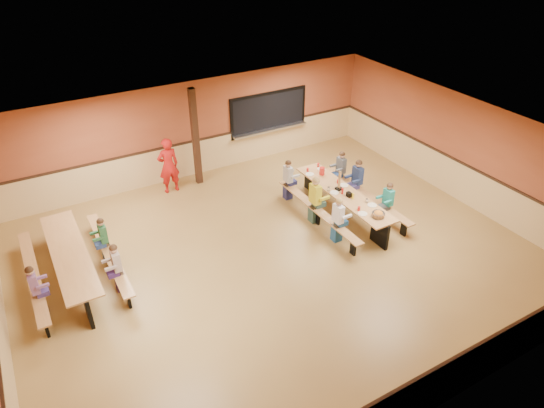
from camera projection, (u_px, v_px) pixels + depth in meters
ground at (276, 256)px, 11.90m from camera, size 12.00×12.00×0.00m
room_envelope at (276, 233)px, 11.54m from camera, size 12.04×10.04×3.02m
kitchen_pass_through at (269, 114)px, 15.86m from camera, size 2.78×0.28×1.38m
structural_post at (195, 138)px, 14.27m from camera, size 0.18×0.18×3.00m
cafeteria_table_main at (343, 199)px, 13.19m from camera, size 1.91×3.70×0.74m
cafeteria_table_second at (71, 260)px, 10.95m from camera, size 1.91×3.70×0.74m
seated_child_white_left at (338, 220)px, 12.15m from camera, size 0.38×0.31×1.24m
seated_adult_yellow at (315, 200)px, 12.88m from camera, size 0.43×0.35×1.33m
seated_child_grey_left at (288, 180)px, 13.93m from camera, size 0.37×0.30×1.21m
seated_child_teal_right at (387, 203)px, 12.87m from camera, size 0.36×0.29×1.19m
seated_child_navy_right at (357, 181)px, 13.81m from camera, size 0.40×0.33×1.28m
seated_child_char_right at (341, 171)px, 14.39m from camera, size 0.37×0.31×1.22m
seated_child_purple_sec at (36, 290)px, 9.99m from camera, size 0.36×0.29×1.19m
seated_child_green_sec at (104, 240)px, 11.48m from camera, size 0.35×0.29×1.18m
seated_child_tan_sec at (117, 268)px, 10.59m from camera, size 0.36×0.30×1.20m
standing_woman at (168, 166)px, 14.15m from camera, size 0.64×0.43×1.72m
punch_pitcher at (322, 171)px, 13.88m from camera, size 0.16×0.16×0.22m
chip_bowl at (378, 214)px, 12.01m from camera, size 0.32×0.32×0.15m
napkin_dispenser at (349, 195)px, 12.85m from camera, size 0.10×0.14×0.13m
condiment_mustard at (353, 196)px, 12.73m from camera, size 0.06×0.06×0.17m
condiment_ketchup at (342, 191)px, 12.96m from camera, size 0.06×0.06×0.17m
table_paddle at (339, 185)px, 13.12m from camera, size 0.16×0.16×0.56m
place_settings at (344, 191)px, 13.04m from camera, size 0.65×3.30×0.11m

